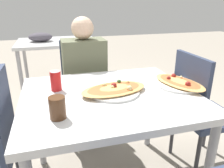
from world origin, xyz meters
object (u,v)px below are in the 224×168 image
(chair_side_right, at_px, (200,108))
(pizza_second, at_px, (179,83))
(soda_can, at_px, (56,81))
(drink_glass, at_px, (57,108))
(dining_table, at_px, (110,105))
(pizza_main, at_px, (114,90))
(chair_far_seated, at_px, (84,84))
(person_seated, at_px, (85,72))

(chair_side_right, xyz_separation_m, pizza_second, (-0.23, -0.04, 0.24))
(soda_can, height_order, drink_glass, soda_can)
(drink_glass, bearing_deg, dining_table, 34.26)
(soda_can, bearing_deg, pizza_main, -21.93)
(chair_far_seated, height_order, soda_can, chair_far_seated)
(chair_side_right, distance_m, pizza_main, 0.72)
(person_seated, bearing_deg, soda_can, 63.02)
(drink_glass, bearing_deg, pizza_second, 15.59)
(soda_can, bearing_deg, drink_glass, -91.30)
(chair_side_right, height_order, person_seated, person_seated)
(pizza_main, bearing_deg, chair_side_right, 2.89)
(drink_glass, bearing_deg, pizza_main, 33.10)
(chair_side_right, xyz_separation_m, drink_glass, (-1.02, -0.26, 0.28))
(chair_side_right, height_order, soda_can, chair_side_right)
(pizza_main, distance_m, pizza_second, 0.45)
(chair_side_right, bearing_deg, drink_glass, -75.73)
(dining_table, height_order, person_seated, person_seated)
(chair_far_seated, bearing_deg, drink_glass, 74.89)
(chair_far_seated, relative_size, person_seated, 0.81)
(person_seated, distance_m, pizza_second, 0.84)
(dining_table, distance_m, chair_far_seated, 0.79)
(dining_table, distance_m, person_seated, 0.66)
(chair_far_seated, height_order, pizza_main, chair_far_seated)
(drink_glass, distance_m, pizza_second, 0.83)
(person_seated, bearing_deg, dining_table, 94.26)
(chair_far_seated, bearing_deg, person_seated, 90.00)
(dining_table, relative_size, chair_side_right, 1.13)
(drink_glass, xyz_separation_m, pizza_second, (0.80, 0.22, -0.04))
(chair_side_right, bearing_deg, pizza_main, -87.11)
(pizza_second, bearing_deg, drink_glass, -164.41)
(person_seated, relative_size, pizza_second, 2.67)
(dining_table, height_order, drink_glass, drink_glass)
(pizza_main, xyz_separation_m, soda_can, (-0.34, 0.14, 0.04))
(chair_far_seated, xyz_separation_m, soda_can, (-0.26, -0.63, 0.28))
(person_seated, distance_m, pizza_main, 0.66)
(drink_glass, height_order, pizza_second, drink_glass)
(soda_can, xyz_separation_m, pizza_second, (0.79, -0.14, -0.04))
(person_seated, bearing_deg, chair_far_seated, -90.00)
(dining_table, xyz_separation_m, chair_far_seated, (-0.05, 0.78, -0.14))
(dining_table, bearing_deg, pizza_second, 0.75)
(dining_table, distance_m, pizza_second, 0.49)
(dining_table, xyz_separation_m, pizza_main, (0.03, 0.01, 0.10))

